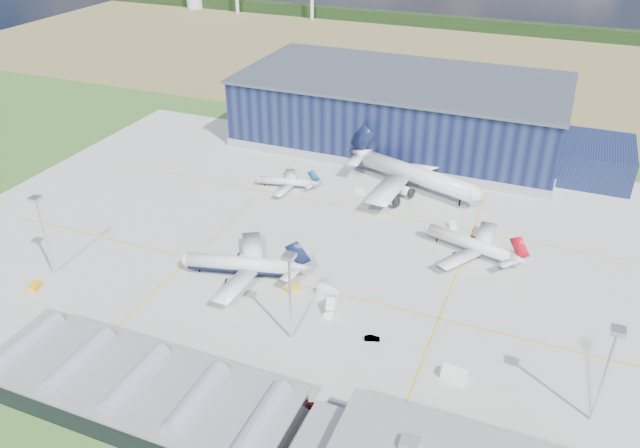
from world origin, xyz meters
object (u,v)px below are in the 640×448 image
Objects in this scene: gse_tug_a at (34,287)px; gse_cart_b at (360,191)px; gse_tug_b at (292,289)px; car_a at (311,405)px; gse_van_a at (327,292)px; airstair at (332,306)px; light_mast_west at (41,223)px; airliner_widebody at (418,167)px; gse_cart_a at (452,225)px; hangar at (408,114)px; airliner_navy at (239,257)px; gse_tug_c at (397,188)px; car_b at (372,338)px; airliner_red at (470,238)px; airliner_regional at (285,178)px; light_mast_center at (290,283)px; gse_van_c at (454,374)px; light_mast_east at (609,361)px.

gse_tug_a is 102.76m from gse_cart_b.
gse_tug_b is 40.17m from car_a.
gse_van_a is 6.21m from airstair.
airliner_widebody is at bearing 47.72° from light_mast_west.
light_mast_west reaches higher than gse_tug_a.
gse_cart_a is (21.99, 46.94, -0.51)m from gse_van_a.
airstair is at bearing -0.06° from gse_tug_a.
gse_cart_b is (-11.20, 57.76, -0.51)m from gse_van_a.
hangar is at bearing 89.47° from airstair.
light_mast_west is 0.64× the size of airliner_navy.
gse_tug_b is at bearing -81.39° from gse_tug_c.
airliner_widebody reaches higher than car_b.
gse_tug_b is 57.48m from gse_cart_a.
hangar is 26.22× the size of gse_van_a.
gse_tug_b is 0.65× the size of airstair.
airliner_red is at bearing -62.32° from hangar.
gse_tug_b is at bearing -146.47° from gse_cart_a.
light_mast_west reaches higher than airliner_widebody.
airliner_regional reaches higher than gse_tug_a.
airliner_navy reaches higher than car_a.
hangar is 6.30× the size of light_mast_center.
airliner_widebody is 103.45m from car_a.
gse_van_c is at bearing -27.15° from airstair.
gse_tug_c is (-29.71, 30.75, -4.57)m from airliner_red.
gse_cart_b is (24.85, 5.95, -2.98)m from airliner_regional.
airliner_red is at bearing -38.07° from car_a.
gse_tug_c is 0.93× the size of gse_cart_b.
airstair is (39.45, -56.99, -2.07)m from airliner_regional.
car_b is (87.54, 6.30, -14.84)m from light_mast_west.
light_mast_center is at bearing 180.00° from light_mast_east.
light_mast_west is at bearing -112.81° from airliner_widebody.
gse_cart_b is at bearing -92.69° from hangar.
light_mast_west reaches higher than gse_cart_b.
gse_van_a is 1.71× the size of gse_cart_b.
gse_van_c is at bearing 0.55° from light_mast_west.
airliner_red is 47.25m from gse_cart_b.
light_mast_west is 7.68× the size of gse_tug_c.
airliner_red is 6.19× the size of gse_van_c.
car_a is at bearing -82.08° from hangar.
light_mast_west reaches higher than gse_van_a.
gse_cart_b is (-9.48, 75.95, -14.73)m from light_mast_center.
hangar is 107.49m from gse_van_a.
gse_van_c is at bearing -101.62° from gse_cart_a.
light_mast_east is at bearing -59.95° from hangar.
gse_tug_c is (1.29, 82.75, -14.78)m from light_mast_center.
car_b is at bearing 172.44° from light_mast_east.
light_mast_center reaches higher than gse_van_a.
light_mast_center is 65.00m from light_mast_east.
airliner_regional is at bearing -116.35° from hangar.
light_mast_west is 7.12× the size of gse_cart_b.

